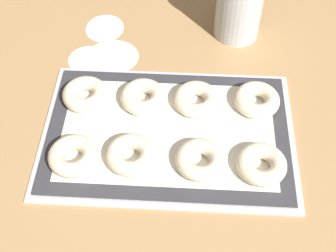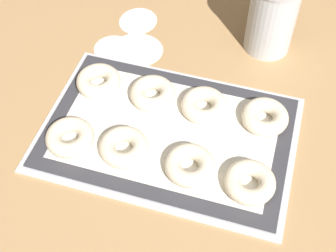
% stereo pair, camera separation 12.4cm
% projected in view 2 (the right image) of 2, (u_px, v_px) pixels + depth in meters
% --- Properties ---
extents(ground_plane, '(2.80, 2.80, 0.00)m').
position_uv_depth(ground_plane, '(169.00, 131.00, 0.88)').
color(ground_plane, '#A87F51').
extents(baking_tray, '(0.47, 0.32, 0.01)m').
position_uv_depth(baking_tray, '(168.00, 133.00, 0.87)').
color(baking_tray, silver).
rests_on(baking_tray, ground_plane).
extents(baking_mat, '(0.45, 0.29, 0.00)m').
position_uv_depth(baking_mat, '(168.00, 131.00, 0.87)').
color(baking_mat, '#333338').
rests_on(baking_mat, baking_tray).
extents(bagel_front_far_left, '(0.09, 0.09, 0.03)m').
position_uv_depth(bagel_front_far_left, '(70.00, 137.00, 0.84)').
color(bagel_front_far_left, beige).
rests_on(bagel_front_far_left, baking_mat).
extents(bagel_front_mid_left, '(0.09, 0.09, 0.03)m').
position_uv_depth(bagel_front_mid_left, '(124.00, 147.00, 0.83)').
color(bagel_front_mid_left, beige).
rests_on(bagel_front_mid_left, baking_mat).
extents(bagel_front_mid_right, '(0.09, 0.09, 0.03)m').
position_uv_depth(bagel_front_mid_right, '(190.00, 165.00, 0.80)').
color(bagel_front_mid_right, beige).
rests_on(bagel_front_mid_right, baking_mat).
extents(bagel_front_far_right, '(0.09, 0.09, 0.03)m').
position_uv_depth(bagel_front_far_right, '(250.00, 182.00, 0.78)').
color(bagel_front_far_right, beige).
rests_on(bagel_front_far_right, baking_mat).
extents(bagel_back_far_left, '(0.09, 0.09, 0.03)m').
position_uv_depth(bagel_back_far_left, '(99.00, 81.00, 0.93)').
color(bagel_back_far_left, beige).
rests_on(bagel_back_far_left, baking_mat).
extents(bagel_back_mid_left, '(0.09, 0.09, 0.03)m').
position_uv_depth(bagel_back_mid_left, '(152.00, 93.00, 0.91)').
color(bagel_back_mid_left, beige).
rests_on(bagel_back_mid_left, baking_mat).
extents(bagel_back_mid_right, '(0.09, 0.09, 0.03)m').
position_uv_depth(bagel_back_mid_right, '(204.00, 105.00, 0.89)').
color(bagel_back_mid_right, beige).
rests_on(bagel_back_mid_right, baking_mat).
extents(bagel_back_far_right, '(0.09, 0.09, 0.03)m').
position_uv_depth(bagel_back_far_right, '(265.00, 117.00, 0.87)').
color(bagel_back_far_right, beige).
rests_on(bagel_back_far_right, baking_mat).
extents(flour_canister, '(0.10, 0.10, 0.17)m').
position_uv_depth(flour_canister, '(273.00, 15.00, 0.96)').
color(flour_canister, silver).
rests_on(flour_canister, ground_plane).
extents(flour_patch_near, '(0.08, 0.08, 0.00)m').
position_uv_depth(flour_patch_near, '(113.00, 48.00, 1.02)').
color(flour_patch_near, white).
rests_on(flour_patch_near, ground_plane).
extents(flour_patch_far, '(0.11, 0.11, 0.00)m').
position_uv_depth(flour_patch_far, '(137.00, 49.00, 1.02)').
color(flour_patch_far, white).
rests_on(flour_patch_far, ground_plane).
extents(flour_patch_side, '(0.09, 0.09, 0.00)m').
position_uv_depth(flour_patch_side, '(138.00, 20.00, 1.08)').
color(flour_patch_side, white).
rests_on(flour_patch_side, ground_plane).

